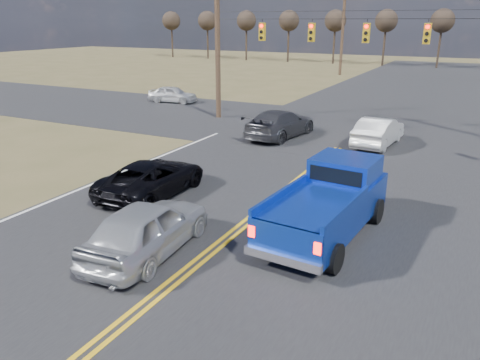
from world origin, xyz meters
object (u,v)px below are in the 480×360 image
at_px(white_car_queue, 378,131).
at_px(pickup_truck, 329,203).
at_px(black_suv, 152,178).
at_px(cross_car_west, 173,94).
at_px(silver_suv, 147,228).
at_px(dgrey_car_queue, 280,124).

bearing_deg(white_car_queue, pickup_truck, 99.18).
relative_size(black_suv, cross_car_west, 1.24).
xyz_separation_m(silver_suv, cross_car_west, (-13.50, 20.39, -0.11)).
xyz_separation_m(white_car_queue, dgrey_car_queue, (-5.01, -0.60, 0.02)).
bearing_deg(pickup_truck, silver_suv, -135.40).
height_order(pickup_truck, black_suv, pickup_truck).
bearing_deg(silver_suv, dgrey_car_queue, -86.53).
bearing_deg(dgrey_car_queue, white_car_queue, -165.64).
bearing_deg(pickup_truck, cross_car_west, 140.01).
height_order(silver_suv, black_suv, silver_suv).
distance_m(silver_suv, cross_car_west, 24.45).
xyz_separation_m(black_suv, white_car_queue, (5.67, 10.79, 0.07)).
distance_m(pickup_truck, dgrey_car_queue, 12.09).
height_order(white_car_queue, dgrey_car_queue, dgrey_car_queue).
bearing_deg(dgrey_car_queue, black_suv, 93.79).
bearing_deg(white_car_queue, silver_suv, 82.88).
relative_size(dgrey_car_queue, cross_car_west, 1.35).
bearing_deg(white_car_queue, dgrey_car_queue, 11.61).
xyz_separation_m(silver_suv, white_car_queue, (3.03, 14.45, -0.03)).
distance_m(black_suv, white_car_queue, 12.19).
height_order(pickup_truck, silver_suv, pickup_truck).
relative_size(white_car_queue, dgrey_car_queue, 0.86).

